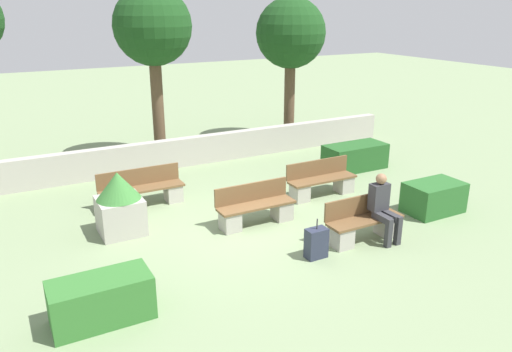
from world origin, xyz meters
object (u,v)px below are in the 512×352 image
at_px(bench_right_side, 322,183).
at_px(tree_center_right, 291,35).
at_px(planter_corner_left, 119,203).
at_px(person_seated_man, 383,204).
at_px(suitcase, 316,243).
at_px(bench_back, 256,210).
at_px(bench_front, 364,225).
at_px(tree_center_left, 153,29).
at_px(bench_left_side, 142,192).

distance_m(bench_right_side, tree_center_right, 6.20).
bearing_deg(planter_corner_left, person_seated_man, -31.49).
distance_m(bench_right_side, suitcase, 3.20).
bearing_deg(planter_corner_left, bench_right_side, -2.55).
relative_size(bench_right_side, person_seated_man, 1.32).
distance_m(bench_back, person_seated_man, 2.62).
distance_m(bench_right_side, bench_back, 2.30).
xyz_separation_m(suitcase, tree_center_right, (4.04, 7.44, 3.21)).
relative_size(bench_right_side, tree_center_right, 0.38).
height_order(bench_front, person_seated_man, person_seated_man).
xyz_separation_m(suitcase, tree_center_left, (-0.52, 7.45, 3.50)).
bearing_deg(tree_center_right, tree_center_left, 179.92).
distance_m(suitcase, tree_center_right, 9.06).
height_order(bench_back, person_seated_man, person_seated_man).
height_order(bench_back, suitcase, bench_back).
relative_size(person_seated_man, tree_center_right, 0.28).
height_order(suitcase, tree_center_right, tree_center_right).
relative_size(person_seated_man, planter_corner_left, 1.03).
relative_size(planter_corner_left, tree_center_left, 0.26).
bearing_deg(person_seated_man, bench_front, 157.38).
relative_size(bench_front, tree_center_left, 0.33).
distance_m(suitcase, tree_center_left, 8.25).
distance_m(tree_center_left, tree_center_right, 4.57).
distance_m(bench_right_side, tree_center_left, 6.48).
height_order(bench_front, tree_center_left, tree_center_left).
height_order(bench_left_side, planter_corner_left, planter_corner_left).
relative_size(bench_back, suitcase, 2.20).
relative_size(bench_front, tree_center_right, 0.35).
bearing_deg(suitcase, person_seated_man, 1.18).
height_order(bench_front, suitcase, bench_front).
height_order(bench_back, planter_corner_left, planter_corner_left).
bearing_deg(person_seated_man, bench_back, 135.38).
bearing_deg(suitcase, tree_center_right, 61.52).
distance_m(bench_back, planter_corner_left, 2.80).
distance_m(bench_front, bench_left_side, 5.07).
bearing_deg(person_seated_man, suitcase, -178.82).
bearing_deg(planter_corner_left, tree_center_right, 34.04).
bearing_deg(person_seated_man, bench_left_side, 132.99).
bearing_deg(bench_back, tree_center_right, 62.65).
bearing_deg(bench_front, tree_center_right, 69.03).
xyz_separation_m(bench_back, person_seated_man, (1.84, -1.82, 0.41)).
height_order(bench_front, bench_left_side, same).
relative_size(bench_right_side, planter_corner_left, 1.36).
bearing_deg(suitcase, tree_center_left, 94.01).
height_order(bench_right_side, bench_back, same).
relative_size(bench_front, suitcase, 2.10).
relative_size(bench_front, bench_left_side, 0.84).
relative_size(bench_back, tree_center_right, 0.36).
height_order(bench_right_side, tree_center_right, tree_center_right).
distance_m(bench_left_side, bench_back, 2.81).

